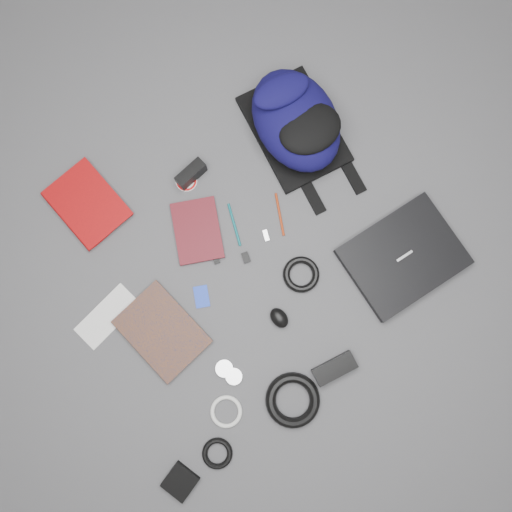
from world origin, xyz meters
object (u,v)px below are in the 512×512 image
mouse (279,318)px  pouch (180,482)px  backpack (296,120)px  textbook_red (65,223)px  compact_camera (191,174)px  comic_book (139,353)px  dvd_case (197,231)px  laptop (403,257)px  power_brick (334,368)px

mouse → pouch: mouse is taller
backpack → textbook_red: size_ratio=1.59×
textbook_red → compact_camera: compact_camera is taller
textbook_red → comic_book: bearing=-100.0°
dvd_case → compact_camera: compact_camera is taller
mouse → laptop: bearing=-11.0°
dvd_case → pouch: size_ratio=2.38×
dvd_case → compact_camera: size_ratio=1.94×
textbook_red → mouse: size_ratio=3.66×
compact_camera → mouse: 0.57m
textbook_red → compact_camera: 0.46m
comic_book → pouch: bearing=-114.0°
dvd_case → mouse: 0.40m
laptop → mouse: same height
mouse → textbook_red: bearing=119.1°
comic_book → compact_camera: size_ratio=2.52×
mouse → pouch: 0.60m
textbook_red → comic_book: (-0.01, -0.51, -0.00)m
textbook_red → pouch: (-0.11, -0.92, -0.00)m
backpack → compact_camera: bearing=178.3°
mouse → power_brick: (0.06, -0.23, -0.00)m
backpack → power_brick: 0.82m
comic_book → power_brick: size_ratio=1.97×
laptop → dvd_case: 0.70m
pouch → power_brick: bearing=2.6°
textbook_red → power_brick: power_brick is taller
backpack → laptop: backpack is taller
backpack → dvd_case: bearing=-159.8°
backpack → mouse: (-0.40, -0.52, -0.07)m
backpack → comic_book: size_ratio=1.51×
power_brick → mouse: bearing=110.7°
laptop → dvd_case: bearing=139.8°
backpack → pouch: size_ratio=4.64×
laptop → compact_camera: compact_camera is taller
comic_book → power_brick: 0.64m
backpack → comic_book: (-0.85, -0.36, -0.08)m
backpack → laptop: 0.58m
textbook_red → mouse: (0.43, -0.66, 0.00)m
dvd_case → comic_book: bearing=-124.9°
textbook_red → power_brick: bearing=-69.5°
dvd_case → pouch: pouch is taller
mouse → power_brick: 0.24m
textbook_red → laptop: bearing=-47.2°
textbook_red → pouch: size_ratio=2.92×
textbook_red → comic_book: textbook_red is taller
compact_camera → power_brick: (0.05, -0.80, -0.01)m
backpack → dvd_case: (-0.47, -0.12, -0.08)m
backpack → mouse: bearing=-122.0°
comic_book → backpack: bearing=12.4°
dvd_case → pouch: 0.81m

